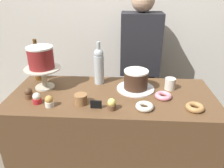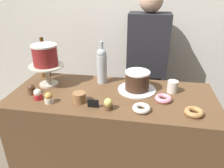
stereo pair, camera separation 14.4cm
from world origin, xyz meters
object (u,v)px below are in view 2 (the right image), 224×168
(chocolate_round_cake, at_px, (137,80))
(donut_pink, at_px, (163,98))
(donut_sugar, at_px, (141,108))
(price_sign_chalkboard, at_px, (93,103))
(cookie_stack, at_px, (79,97))
(coffee_cup_ceramic, at_px, (173,87))
(white_layer_cake, at_px, (45,55))
(cupcake_caramel, at_px, (49,98))
(barista_figure, at_px, (146,74))
(cupcake_vanilla, at_px, (38,94))
(cupcake_chocolate, at_px, (31,89))
(cake_stand_pedestal, at_px, (47,71))
(wine_bottle_amber, at_px, (44,59))
(donut_maple, at_px, (194,112))
(cupcake_lemon, at_px, (108,104))
(wine_bottle_clear, at_px, (102,65))

(chocolate_round_cake, distance_m, donut_pink, 0.23)
(donut_sugar, bearing_deg, donut_pink, 46.93)
(price_sign_chalkboard, bearing_deg, cookie_stack, 155.15)
(cookie_stack, relative_size, coffee_cup_ceramic, 0.99)
(white_layer_cake, xyz_separation_m, cupcake_caramel, (0.12, -0.26, -0.20))
(chocolate_round_cake, distance_m, barista_figure, 0.54)
(cupcake_vanilla, height_order, price_sign_chalkboard, cupcake_vanilla)
(cupcake_caramel, xyz_separation_m, donut_pink, (0.73, 0.15, -0.02))
(cupcake_chocolate, distance_m, donut_sugar, 0.77)
(cupcake_chocolate, distance_m, price_sign_chalkboard, 0.48)
(cake_stand_pedestal, relative_size, cupcake_caramel, 3.44)
(cupcake_chocolate, xyz_separation_m, coffee_cup_ceramic, (0.97, 0.20, 0.01))
(wine_bottle_amber, distance_m, cupcake_chocolate, 0.34)
(wine_bottle_amber, xyz_separation_m, barista_figure, (0.82, 0.37, -0.23))
(cupcake_caramel, height_order, donut_maple, cupcake_caramel)
(chocolate_round_cake, relative_size, cupcake_caramel, 2.35)
(coffee_cup_ceramic, relative_size, barista_figure, 0.05)
(wine_bottle_amber, distance_m, donut_maple, 1.20)
(cake_stand_pedestal, xyz_separation_m, barista_figure, (0.73, 0.53, -0.19))
(wine_bottle_amber, bearing_deg, cupcake_chocolate, -82.47)
(cupcake_lemon, distance_m, cookie_stack, 0.21)
(cupcake_caramel, bearing_deg, barista_figure, 52.43)
(donut_pink, relative_size, barista_figure, 0.07)
(cupcake_caramel, distance_m, donut_maple, 0.91)
(cake_stand_pedestal, height_order, cupcake_vanilla, cake_stand_pedestal)
(donut_pink, xyz_separation_m, cookie_stack, (-0.54, -0.11, 0.02))
(donut_pink, xyz_separation_m, donut_sugar, (-0.14, -0.15, 0.00))
(chocolate_round_cake, bearing_deg, coffee_cup_ceramic, 3.33)
(chocolate_round_cake, height_order, coffee_cup_ceramic, chocolate_round_cake)
(cake_stand_pedestal, bearing_deg, cupcake_vanilla, -82.84)
(coffee_cup_ceramic, bearing_deg, cupcake_chocolate, -168.52)
(cupcake_vanilla, distance_m, coffee_cup_ceramic, 0.93)
(cupcake_chocolate, bearing_deg, wine_bottle_clear, 31.41)
(cake_stand_pedestal, distance_m, barista_figure, 0.92)
(wine_bottle_clear, height_order, cookie_stack, wine_bottle_clear)
(cupcake_vanilla, xyz_separation_m, donut_sugar, (0.69, -0.03, -0.02))
(donut_pink, relative_size, price_sign_chalkboard, 1.60)
(chocolate_round_cake, xyz_separation_m, wine_bottle_amber, (-0.76, 0.14, 0.07))
(chocolate_round_cake, bearing_deg, donut_sugar, -80.38)
(cookie_stack, bearing_deg, donut_pink, 11.42)
(cupcake_vanilla, distance_m, donut_maple, 1.00)
(wine_bottle_amber, height_order, donut_sugar, wine_bottle_amber)
(chocolate_round_cake, bearing_deg, wine_bottle_amber, 169.69)
(cake_stand_pedestal, distance_m, donut_sugar, 0.76)
(chocolate_round_cake, height_order, cupcake_caramel, chocolate_round_cake)
(cupcake_lemon, distance_m, barista_figure, 0.84)
(chocolate_round_cake, bearing_deg, barista_figure, 83.71)
(cake_stand_pedestal, relative_size, donut_pink, 2.28)
(cupcake_vanilla, xyz_separation_m, cupcake_chocolate, (-0.08, 0.06, 0.00))
(cupcake_caramel, xyz_separation_m, cupcake_lemon, (0.39, -0.01, 0.00))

